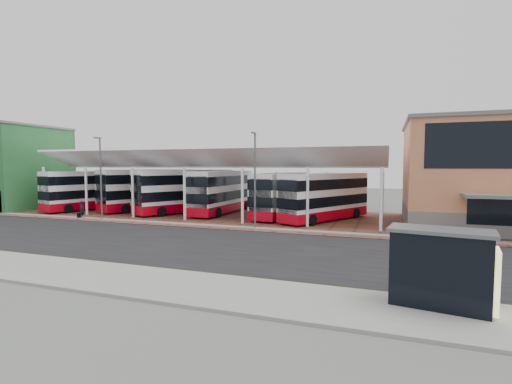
{
  "coord_description": "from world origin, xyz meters",
  "views": [
    {
      "loc": [
        12.35,
        -22.78,
        5.28
      ],
      "look_at": [
        1.41,
        8.23,
        2.99
      ],
      "focal_mm": 26.0,
      "sensor_mm": 36.0,
      "label": 1
    }
  ],
  "objects_px": {
    "bus_5": "(325,197)",
    "bus_shelter": "(449,261)",
    "bus_3": "(223,192)",
    "bus_0": "(92,190)",
    "pedestrian": "(82,210)",
    "bus_1": "(148,190)",
    "bus_2": "(185,191)",
    "bus_4": "(282,195)"
  },
  "relations": [
    {
      "from": "bus_5",
      "to": "bus_shelter",
      "type": "relative_size",
      "value": 2.88
    },
    {
      "from": "bus_3",
      "to": "bus_shelter",
      "type": "xyz_separation_m",
      "value": [
        19.42,
        -23.22,
        -0.47
      ]
    },
    {
      "from": "bus_0",
      "to": "pedestrian",
      "type": "xyz_separation_m",
      "value": [
        5.0,
        -6.62,
        -1.43
      ]
    },
    {
      "from": "bus_3",
      "to": "bus_1",
      "type": "bearing_deg",
      "value": -176.18
    },
    {
      "from": "bus_1",
      "to": "bus_2",
      "type": "height_order",
      "value": "bus_1"
    },
    {
      "from": "bus_1",
      "to": "pedestrian",
      "type": "xyz_separation_m",
      "value": [
        -1.84,
        -8.45,
        -1.53
      ]
    },
    {
      "from": "bus_3",
      "to": "bus_4",
      "type": "bearing_deg",
      "value": -2.45
    },
    {
      "from": "pedestrian",
      "to": "bus_4",
      "type": "bearing_deg",
      "value": -86.52
    },
    {
      "from": "bus_3",
      "to": "bus_5",
      "type": "height_order",
      "value": "bus_3"
    },
    {
      "from": "bus_1",
      "to": "bus_shelter",
      "type": "relative_size",
      "value": 3.13
    },
    {
      "from": "bus_3",
      "to": "pedestrian",
      "type": "relative_size",
      "value": 6.65
    },
    {
      "from": "bus_1",
      "to": "pedestrian",
      "type": "distance_m",
      "value": 8.78
    },
    {
      "from": "bus_2",
      "to": "bus_3",
      "type": "xyz_separation_m",
      "value": [
        4.16,
        1.07,
        -0.05
      ]
    },
    {
      "from": "bus_0",
      "to": "bus_5",
      "type": "bearing_deg",
      "value": 16.59
    },
    {
      "from": "pedestrian",
      "to": "bus_shelter",
      "type": "xyz_separation_m",
      "value": [
        30.85,
        -14.48,
        1.0
      ]
    },
    {
      "from": "bus_2",
      "to": "pedestrian",
      "type": "xyz_separation_m",
      "value": [
        -7.26,
        -7.67,
        -1.53
      ]
    },
    {
      "from": "bus_1",
      "to": "bus_3",
      "type": "relative_size",
      "value": 1.03
    },
    {
      "from": "bus_2",
      "to": "bus_3",
      "type": "distance_m",
      "value": 4.3
    },
    {
      "from": "bus_2",
      "to": "bus_3",
      "type": "relative_size",
      "value": 1.01
    },
    {
      "from": "bus_0",
      "to": "bus_1",
      "type": "bearing_deg",
      "value": 31.09
    },
    {
      "from": "bus_shelter",
      "to": "bus_5",
      "type": "bearing_deg",
      "value": 119.2
    },
    {
      "from": "bus_1",
      "to": "bus_4",
      "type": "xyz_separation_m",
      "value": [
        16.58,
        -0.27,
        -0.16
      ]
    },
    {
      "from": "bus_0",
      "to": "pedestrian",
      "type": "height_order",
      "value": "bus_0"
    },
    {
      "from": "bus_0",
      "to": "bus_3",
      "type": "xyz_separation_m",
      "value": [
        16.43,
        2.12,
        0.04
      ]
    },
    {
      "from": "bus_1",
      "to": "bus_0",
      "type": "bearing_deg",
      "value": -142.14
    },
    {
      "from": "bus_0",
      "to": "bus_2",
      "type": "bearing_deg",
      "value": 21.01
    },
    {
      "from": "bus_1",
      "to": "pedestrian",
      "type": "relative_size",
      "value": 6.84
    },
    {
      "from": "bus_0",
      "to": "bus_3",
      "type": "relative_size",
      "value": 1.0
    },
    {
      "from": "bus_1",
      "to": "pedestrian",
      "type": "height_order",
      "value": "bus_1"
    },
    {
      "from": "bus_0",
      "to": "pedestrian",
      "type": "distance_m",
      "value": 8.42
    },
    {
      "from": "bus_2",
      "to": "bus_5",
      "type": "distance_m",
      "value": 15.9
    },
    {
      "from": "bus_2",
      "to": "bus_4",
      "type": "relative_size",
      "value": 1.04
    },
    {
      "from": "bus_0",
      "to": "bus_shelter",
      "type": "xyz_separation_m",
      "value": [
        35.84,
        -21.1,
        -0.43
      ]
    },
    {
      "from": "bus_0",
      "to": "bus_2",
      "type": "relative_size",
      "value": 0.99
    },
    {
      "from": "bus_3",
      "to": "bus_5",
      "type": "distance_m",
      "value": 11.87
    },
    {
      "from": "bus_3",
      "to": "bus_shelter",
      "type": "relative_size",
      "value": 3.04
    },
    {
      "from": "bus_2",
      "to": "pedestrian",
      "type": "distance_m",
      "value": 10.67
    },
    {
      "from": "bus_4",
      "to": "bus_3",
      "type": "bearing_deg",
      "value": -178.62
    },
    {
      "from": "bus_1",
      "to": "bus_5",
      "type": "xyz_separation_m",
      "value": [
        21.3,
        -1.6,
        -0.15
      ]
    },
    {
      "from": "bus_shelter",
      "to": "bus_0",
      "type": "bearing_deg",
      "value": 158.86
    },
    {
      "from": "bus_1",
      "to": "bus_2",
      "type": "relative_size",
      "value": 1.02
    },
    {
      "from": "bus_3",
      "to": "bus_shelter",
      "type": "height_order",
      "value": "bus_3"
    }
  ]
}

